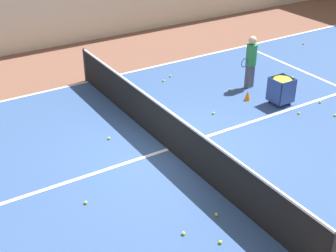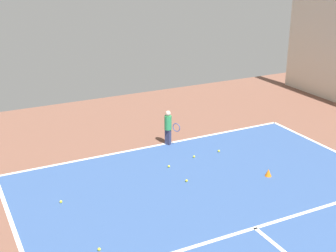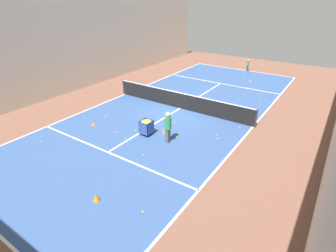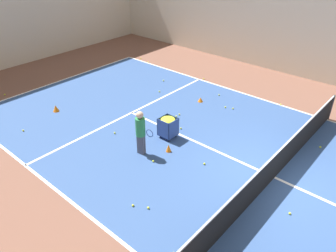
{
  "view_description": "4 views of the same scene",
  "coord_description": "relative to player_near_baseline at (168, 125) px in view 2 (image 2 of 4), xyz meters",
  "views": [
    {
      "loc": [
        8.28,
        -5.16,
        6.02
      ],
      "look_at": [
        0.0,
        0.0,
        0.66
      ],
      "focal_mm": 50.0,
      "sensor_mm": 36.0,
      "label": 1
    },
    {
      "loc": [
        5.87,
        0.68,
        5.85
      ],
      "look_at": [
        -0.47,
        -11.86,
        0.63
      ],
      "focal_mm": 50.0,
      "sensor_mm": 36.0,
      "label": 2
    },
    {
      "loc": [
        -8.32,
        13.75,
        6.74
      ],
      "look_at": [
        -1.83,
        4.13,
        0.91
      ],
      "focal_mm": 28.0,
      "sensor_mm": 36.0,
      "label": 3
    },
    {
      "loc": [
        -8.32,
        -2.75,
        6.74
      ],
      "look_at": [
        -0.43,
        4.11,
        0.49
      ],
      "focal_mm": 35.0,
      "sensor_mm": 36.0,
      "label": 4
    }
  ],
  "objects": [
    {
      "name": "line_baseline_near",
      "position": [
        0.48,
        -0.08,
        -0.65
      ],
      "size": [
        9.77,
        0.1,
        0.0
      ],
      "primitive_type": "cube",
      "color": "white",
      "rests_on": "ground"
    },
    {
      "name": "line_service_near",
      "position": [
        0.48,
        5.29,
        -0.65
      ],
      "size": [
        9.77,
        0.1,
        0.0
      ],
      "primitive_type": "cube",
      "color": "white",
      "rests_on": "ground"
    },
    {
      "name": "tennis_ball_9",
      "position": [
        0.76,
        2.6,
        -0.62
      ],
      "size": [
        0.07,
        0.07,
        0.07
      ],
      "primitive_type": "sphere",
      "color": "yellow",
      "rests_on": "ground"
    },
    {
      "name": "tennis_ball_4",
      "position": [
        -0.22,
        1.3,
        -0.62
      ],
      "size": [
        0.07,
        0.07,
        0.07
      ],
      "primitive_type": "sphere",
      "color": "yellow",
      "rests_on": "ground"
    },
    {
      "name": "tennis_ball_31",
      "position": [
        -1.12,
        1.28,
        -0.62
      ],
      "size": [
        0.07,
        0.07,
        0.07
      ],
      "primitive_type": "sphere",
      "color": "yellow",
      "rests_on": "ground"
    },
    {
      "name": "tennis_ball_6",
      "position": [
        0.78,
        1.57,
        -0.62
      ],
      "size": [
        0.07,
        0.07,
        0.07
      ],
      "primitive_type": "sphere",
      "color": "yellow",
      "rests_on": "ground"
    },
    {
      "name": "player_near_baseline",
      "position": [
        0.0,
        0.0,
        0.0
      ],
      "size": [
        0.41,
        0.53,
        1.15
      ],
      "rotation": [
        0.0,
        0.0,
        2.04
      ],
      "color": "#2D3351",
      "rests_on": "ground"
    },
    {
      "name": "tennis_ball_15",
      "position": [
        3.91,
        4.52,
        -0.62
      ],
      "size": [
        0.07,
        0.07,
        0.07
      ],
      "primitive_type": "sphere",
      "color": "yellow",
      "rests_on": "ground"
    },
    {
      "name": "tennis_ball_3",
      "position": [
        4.11,
        2.19,
        -0.62
      ],
      "size": [
        0.07,
        0.07,
        0.07
      ],
      "primitive_type": "sphere",
      "color": "yellow",
      "rests_on": "ground"
    },
    {
      "name": "training_cone_3",
      "position": [
        -1.44,
        3.32,
        -0.55
      ],
      "size": [
        0.18,
        0.18,
        0.21
      ],
      "primitive_type": "cone",
      "color": "orange",
      "rests_on": "ground"
    }
  ]
}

